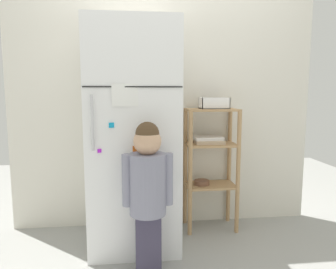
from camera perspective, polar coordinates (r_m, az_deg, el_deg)
ground_plane at (r=2.76m, az=0.24°, el=-18.53°), size 6.00×6.00×0.00m
kitchen_wall_back at (r=2.87m, az=-0.66°, el=5.68°), size 2.72×0.03×2.24m
refrigerator at (r=2.51m, az=-6.20°, el=-0.39°), size 0.68×0.71×1.74m
child_standing at (r=2.09m, az=-3.68°, el=-8.85°), size 0.33×0.25×1.03m
pantry_shelf_unit at (r=2.82m, az=7.60°, el=-3.85°), size 0.45×0.29×1.08m
fruit_bin at (r=2.79m, az=8.46°, el=5.37°), size 0.24×0.16×0.09m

